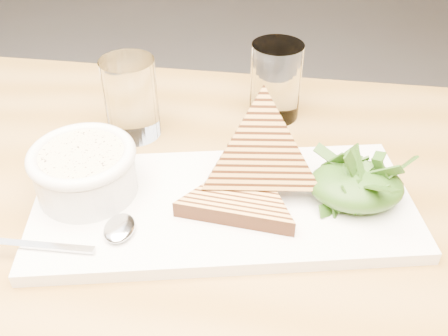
{
  "coord_description": "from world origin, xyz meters",
  "views": [
    {
      "loc": [
        0.24,
        -0.44,
        1.13
      ],
      "look_at": [
        0.22,
        0.02,
        0.77
      ],
      "focal_mm": 40.0,
      "sensor_mm": 36.0,
      "label": 1
    }
  ],
  "objects_px": {
    "soup_bowl": "(86,175)",
    "table_top": "(126,261)",
    "glass_far": "(276,81)",
    "glass_near": "(131,98)",
    "platter": "(224,206)"
  },
  "relations": [
    {
      "from": "table_top",
      "to": "soup_bowl",
      "type": "distance_m",
      "value": 0.11
    },
    {
      "from": "soup_bowl",
      "to": "glass_near",
      "type": "bearing_deg",
      "value": 79.03
    },
    {
      "from": "glass_far",
      "to": "soup_bowl",
      "type": "bearing_deg",
      "value": -138.55
    },
    {
      "from": "glass_near",
      "to": "glass_far",
      "type": "height_order",
      "value": "same"
    },
    {
      "from": "table_top",
      "to": "glass_near",
      "type": "distance_m",
      "value": 0.24
    },
    {
      "from": "soup_bowl",
      "to": "table_top",
      "type": "bearing_deg",
      "value": -55.37
    },
    {
      "from": "soup_bowl",
      "to": "glass_near",
      "type": "height_order",
      "value": "glass_near"
    },
    {
      "from": "glass_far",
      "to": "table_top",
      "type": "bearing_deg",
      "value": -122.18
    },
    {
      "from": "soup_bowl",
      "to": "platter",
      "type": "bearing_deg",
      "value": -4.9
    },
    {
      "from": "table_top",
      "to": "glass_far",
      "type": "relative_size",
      "value": 11.31
    },
    {
      "from": "table_top",
      "to": "soup_bowl",
      "type": "xyz_separation_m",
      "value": [
        -0.05,
        0.08,
        0.06
      ]
    },
    {
      "from": "platter",
      "to": "glass_far",
      "type": "distance_m",
      "value": 0.24
    },
    {
      "from": "glass_near",
      "to": "glass_far",
      "type": "distance_m",
      "value": 0.21
    },
    {
      "from": "glass_near",
      "to": "glass_far",
      "type": "bearing_deg",
      "value": 15.17
    },
    {
      "from": "platter",
      "to": "soup_bowl",
      "type": "bearing_deg",
      "value": 175.1
    }
  ]
}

